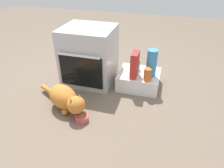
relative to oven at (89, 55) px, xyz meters
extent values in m
plane|color=#6B5B4C|center=(-0.01, -0.39, -0.33)|extent=(8.00, 8.00, 0.00)
cube|color=#B7BABF|center=(0.00, 0.00, 0.00)|extent=(0.57, 0.51, 0.65)
cube|color=black|center=(0.00, -0.26, -0.08)|extent=(0.49, 0.01, 0.36)
cylinder|color=silver|center=(0.00, -0.29, 0.12)|extent=(0.46, 0.02, 0.02)
cube|color=white|center=(0.59, 0.02, -0.24)|extent=(0.46, 0.40, 0.18)
cylinder|color=#C64C47|center=(0.19, -0.71, -0.30)|extent=(0.12, 0.12, 0.06)
sphere|color=brown|center=(0.19, -0.71, -0.28)|extent=(0.07, 0.07, 0.07)
ellipsoid|color=#C6752D|center=(-0.06, -0.58, -0.20)|extent=(0.40, 0.36, 0.23)
sphere|color=#C6752D|center=(0.13, -0.68, -0.18)|extent=(0.17, 0.17, 0.17)
cone|color=#C6752D|center=(0.15, -0.64, -0.12)|extent=(0.06, 0.06, 0.08)
cone|color=#C6752D|center=(0.10, -0.72, -0.12)|extent=(0.06, 0.06, 0.08)
cylinder|color=#C6752D|center=(-0.31, -0.44, -0.26)|extent=(0.28, 0.18, 0.08)
sphere|color=#C6752D|center=(0.06, -0.57, -0.29)|extent=(0.06, 0.06, 0.06)
sphere|color=#C6752D|center=(0.00, -0.68, -0.29)|extent=(0.06, 0.06, 0.06)
cube|color=#B72D28|center=(0.55, -0.07, -0.01)|extent=(0.07, 0.18, 0.28)
cylinder|color=green|center=(0.55, 0.10, -0.09)|extent=(0.07, 0.07, 0.12)
cylinder|color=#388CD1|center=(0.72, 0.00, 0.00)|extent=(0.11, 0.11, 0.30)
cylinder|color=#D16023|center=(0.70, -0.12, -0.08)|extent=(0.08, 0.08, 0.14)
camera|label=1|loc=(0.83, -1.96, 0.95)|focal=31.77mm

